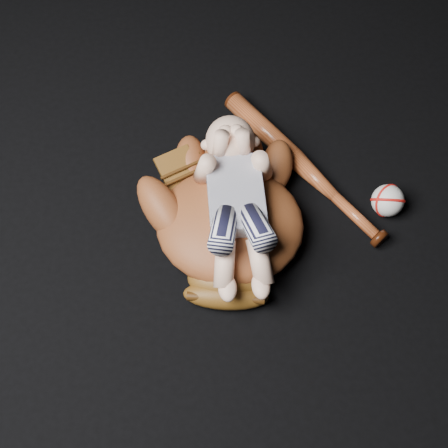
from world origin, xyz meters
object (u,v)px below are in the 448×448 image
at_px(newborn_baby, 237,206).
at_px(baseball, 388,201).
at_px(baseball_glove, 230,220).
at_px(baseball_bat, 303,167).

xyz_separation_m(newborn_baby, baseball, (0.32, 0.05, -0.09)).
xyz_separation_m(baseball_glove, baseball, (0.33, 0.04, -0.03)).
height_order(newborn_baby, baseball_bat, newborn_baby).
distance_m(baseball_glove, newborn_baby, 0.06).
bearing_deg(baseball_bat, newborn_baby, -135.79).
distance_m(baseball_glove, baseball_bat, 0.23).
distance_m(baseball_glove, baseball, 0.33).
relative_size(baseball_glove, newborn_baby, 1.10).
height_order(newborn_baby, baseball, newborn_baby).
distance_m(baseball_bat, baseball, 0.19).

